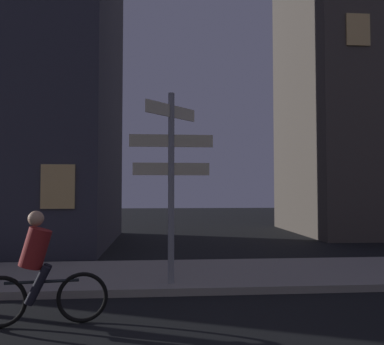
{
  "coord_description": "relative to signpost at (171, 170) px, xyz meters",
  "views": [
    {
      "loc": [
        0.96,
        -1.55,
        1.9
      ],
      "look_at": [
        1.54,
        5.55,
        2.22
      ],
      "focal_mm": 36.64,
      "sensor_mm": 36.0,
      "label": 1
    }
  ],
  "objects": [
    {
      "name": "cyclist",
      "position": [
        -1.92,
        -1.78,
        -1.55
      ],
      "size": [
        1.81,
        0.38,
        1.61
      ],
      "color": "black",
      "rests_on": "ground_plane"
    },
    {
      "name": "signpost",
      "position": [
        0.0,
        0.0,
        0.0
      ],
      "size": [
        1.61,
        0.98,
        3.64
      ],
      "color": "gray",
      "rests_on": "sidewalk_kerb"
    },
    {
      "name": "sidewalk_kerb",
      "position": [
        -1.17,
        1.02,
        -2.23
      ],
      "size": [
        40.0,
        2.9,
        0.14
      ],
      "primitive_type": "cube",
      "color": "gray",
      "rests_on": "ground_plane"
    }
  ]
}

